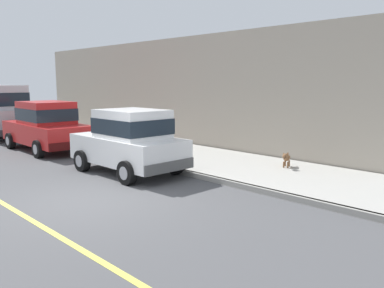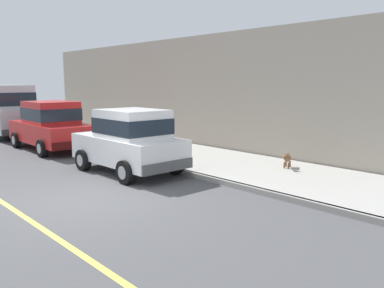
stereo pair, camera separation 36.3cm
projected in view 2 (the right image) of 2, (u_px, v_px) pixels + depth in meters
The scene contains 9 objects.
ground_plane at pixel (91, 199), 9.25m from camera, with size 80.00×80.00×0.00m, color #4C4C4F.
curb at pixel (194, 175), 11.37m from camera, with size 0.16×64.00×0.14m, color gray.
sidewalk at pixel (236, 166), 12.56m from camera, with size 3.60×64.00×0.14m, color #A8A59E.
lane_centre_line at pixel (20, 214), 8.18m from camera, with size 0.12×57.60×0.01m, color #E0D64C.
car_white_hatchback at pixel (130, 140), 11.78m from camera, with size 1.99×3.82×1.88m.
car_red_sedan at pixel (51, 125), 15.86m from camera, with size 2.10×4.64×1.92m.
car_silver_van at pixel (5, 108), 19.80m from camera, with size 2.17×4.92×2.52m.
dog_brown at pixel (287, 158), 11.90m from camera, with size 0.71×0.40×0.49m.
building_facade at pixel (169, 92), 17.96m from camera, with size 0.50×20.00×4.48m, color #9E9384.
Camera 2 is at (-4.30, -8.18, 2.65)m, focal length 37.71 mm.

